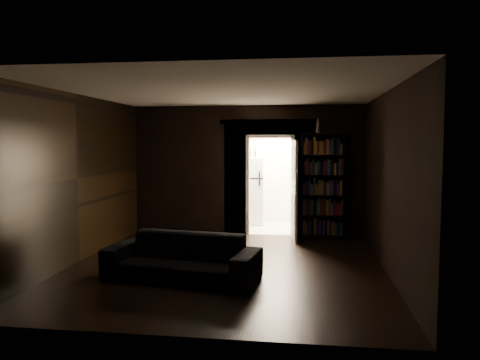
% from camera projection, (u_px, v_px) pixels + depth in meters
% --- Properties ---
extents(ground, '(5.50, 5.50, 0.00)m').
position_uv_depth(ground, '(226.00, 267.00, 7.53)').
color(ground, black).
rests_on(ground, ground).
extents(room_walls, '(5.02, 5.61, 2.84)m').
position_uv_depth(room_walls, '(235.00, 160.00, 8.46)').
color(room_walls, black).
rests_on(room_walls, ground).
extents(kitchen_alcove, '(2.20, 1.80, 2.60)m').
position_uv_depth(kitchen_alcove, '(273.00, 176.00, 11.19)').
color(kitchen_alcove, beige).
rests_on(kitchen_alcove, ground).
extents(sofa, '(2.36, 1.30, 0.86)m').
position_uv_depth(sofa, '(182.00, 250.00, 6.82)').
color(sofa, black).
rests_on(sofa, ground).
extents(bookshelf, '(0.95, 0.62, 2.20)m').
position_uv_depth(bookshelf, '(322.00, 186.00, 9.78)').
color(bookshelf, black).
rests_on(bookshelf, ground).
extents(refrigerator, '(0.77, 0.72, 1.65)m').
position_uv_depth(refrigerator, '(250.00, 190.00, 11.54)').
color(refrigerator, white).
rests_on(refrigerator, ground).
extents(door, '(0.16, 0.85, 2.05)m').
position_uv_depth(door, '(294.00, 190.00, 9.59)').
color(door, white).
rests_on(door, ground).
extents(figurine, '(0.12, 0.12, 0.31)m').
position_uv_depth(figurine, '(318.00, 126.00, 9.76)').
color(figurine, white).
rests_on(figurine, bookshelf).
extents(bottles, '(0.64, 0.18, 0.26)m').
position_uv_depth(bottles, '(245.00, 152.00, 11.43)').
color(bottles, black).
rests_on(bottles, refrigerator).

